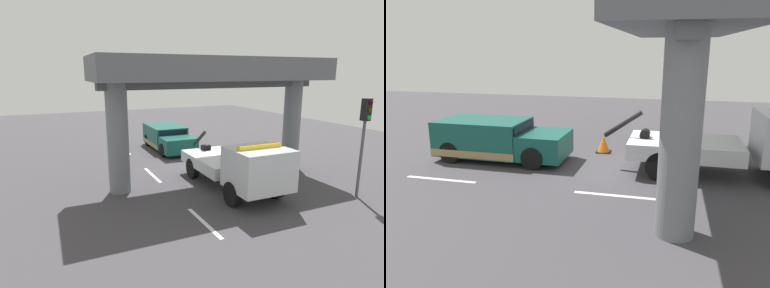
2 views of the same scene
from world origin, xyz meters
The scene contains 7 objects.
ground_plane centered at (0.00, 0.00, -0.05)m, with size 60.00×40.00×0.10m, color #423F44.
lane_stripe_west centered at (-6.00, -2.75, 0.00)m, with size 2.60×0.16×0.01m, color silver.
lane_stripe_mid centered at (0.00, -2.75, 0.00)m, with size 2.60×0.16×0.01m, color silver.
tow_truck_white centered at (3.94, -0.01, 1.20)m, with size 7.26×2.47×2.46m.
towed_van_green centered at (-5.20, 0.00, 0.78)m, with size 5.22×2.25×1.58m.
overpass_structure centered at (1.68, 0.00, 4.89)m, with size 3.60×11.56×5.90m.
traffic_cone_orange centered at (-1.21, 1.97, 0.35)m, with size 0.61×0.61×0.73m.
Camera 2 is at (1.36, -13.11, 4.31)m, focal length 34.43 mm.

